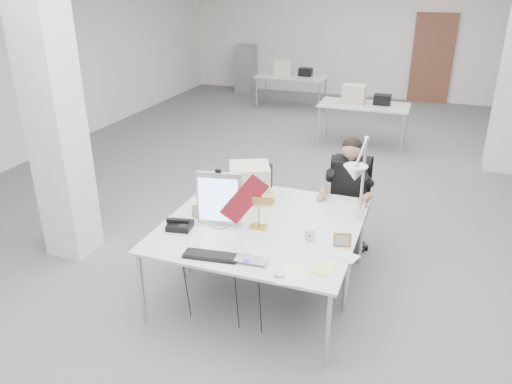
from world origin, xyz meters
TOP-DOWN VIEW (x-y plane):
  - room_shell at (0.04, 0.13)m, footprint 10.04×14.04m
  - desk_main at (0.00, -2.50)m, footprint 1.80×0.90m
  - desk_second at (0.00, -1.60)m, footprint 1.80×0.90m
  - bg_desk_a at (0.20, 3.00)m, footprint 1.60×0.80m
  - bg_desk_b at (-1.80, 5.20)m, footprint 1.60×0.80m
  - filing_cabinet at (-3.50, 6.65)m, footprint 0.45×0.55m
  - office_chair at (0.63, -0.91)m, footprint 0.55×0.55m
  - seated_person at (0.63, -0.96)m, footprint 0.54×0.65m
  - monitor at (-0.37, -2.21)m, footprint 0.43×0.12m
  - pennant at (-0.10, -2.24)m, footprint 0.42×0.20m
  - keyboard at (-0.20, -2.77)m, footprint 0.48×0.21m
  - laptop at (0.12, -2.78)m, footprint 0.34×0.23m
  - mouse at (0.42, -2.86)m, footprint 0.11×0.08m
  - bankers_lamp at (0.00, -2.15)m, footprint 0.31×0.17m
  - desk_phone at (-0.69, -2.40)m, footprint 0.25×0.23m
  - picture_frame_left at (-0.62, -2.15)m, footprint 0.16×0.07m
  - picture_frame_right at (0.80, -2.22)m, footprint 0.16×0.07m
  - desk_clock at (0.51, -2.21)m, footprint 0.10×0.05m
  - paper_stack_a at (0.53, -2.80)m, footprint 0.25×0.33m
  - paper_stack_b at (0.72, -2.61)m, footprint 0.18×0.24m
  - paper_stack_c at (0.85, -2.38)m, footprint 0.26×0.22m
  - beige_monitor at (-0.30, -1.58)m, footprint 0.52×0.51m
  - architect_lamp at (0.85, -1.87)m, footprint 0.40×0.69m

SIDE VIEW (x-z plane):
  - office_chair at x=0.63m, z-range 0.00..1.04m
  - filing_cabinet at x=-3.50m, z-range 0.00..1.20m
  - desk_main at x=0.00m, z-range 0.73..0.75m
  - desk_second at x=0.00m, z-range 0.73..0.75m
  - bg_desk_a at x=0.20m, z-range 0.73..0.75m
  - bg_desk_b at x=-1.80m, z-range 0.73..0.75m
  - paper_stack_a at x=0.53m, z-range 0.76..0.76m
  - paper_stack_c at x=0.85m, z-range 0.76..0.76m
  - paper_stack_b at x=0.72m, z-range 0.76..0.76m
  - keyboard at x=-0.20m, z-range 0.76..0.78m
  - laptop at x=0.12m, z-range 0.76..0.78m
  - mouse at x=0.42m, z-range 0.76..0.79m
  - desk_phone at x=-0.69m, z-range 0.76..0.81m
  - desk_clock at x=0.51m, z-range 0.76..0.85m
  - picture_frame_left at x=-0.62m, z-range 0.75..0.87m
  - picture_frame_right at x=0.80m, z-range 0.75..0.88m
  - seated_person at x=0.63m, z-range 0.44..1.36m
  - bankers_lamp at x=0.00m, z-range 0.75..1.09m
  - beige_monitor at x=-0.30m, z-range 0.75..1.14m
  - monitor at x=-0.37m, z-range 0.75..1.28m
  - pennant at x=-0.10m, z-range 0.83..1.32m
  - architect_lamp at x=0.85m, z-range 0.76..1.60m
  - room_shell at x=0.04m, z-range 0.07..3.31m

